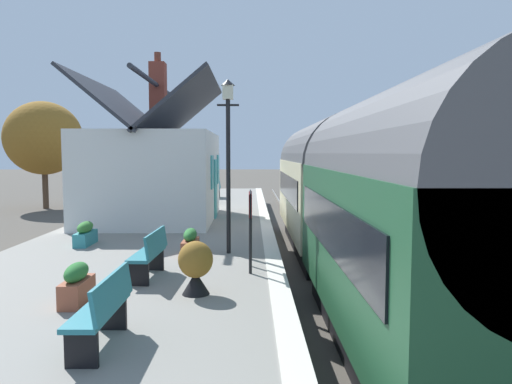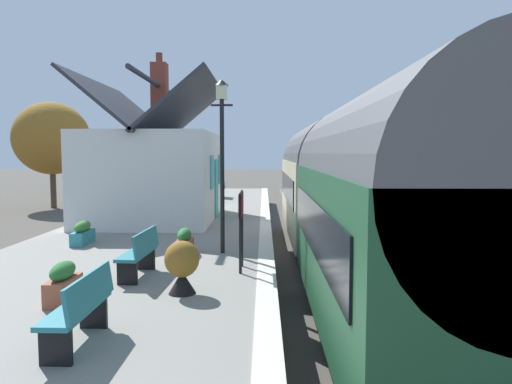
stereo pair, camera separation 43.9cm
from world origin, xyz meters
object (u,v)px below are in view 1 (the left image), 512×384
at_px(planter_edge_far, 85,234).
at_px(planter_under_sign, 201,189).
at_px(bench_mid_platform, 150,253).
at_px(planter_bench_left, 196,266).
at_px(bench_near_building, 217,189).
at_px(planter_corner_building, 190,242).
at_px(bench_by_lamp, 103,308).
at_px(station_building, 155,172).
at_px(bench_platform_end, 206,193).
at_px(planter_by_door, 174,193).
at_px(station_sign_board, 250,211).
at_px(lamp_post_platform, 228,134).
at_px(planter_bench_right, 77,284).
at_px(tree_mid_background, 44,138).
at_px(train, 354,195).

xyz_separation_m(planter_edge_far, planter_under_sign, (12.86, -1.57, 0.17)).
xyz_separation_m(bench_mid_platform, planter_bench_left, (-1.05, -0.97, -0.01)).
bearing_deg(bench_near_building, planter_corner_building, -178.47).
distance_m(bench_by_lamp, planter_corner_building, 5.23).
bearing_deg(bench_near_building, planter_under_sign, 75.57).
bearing_deg(station_building, planter_corner_building, -161.13).
xyz_separation_m(bench_mid_platform, bench_platform_end, (13.49, 0.25, 0.00)).
xyz_separation_m(bench_by_lamp, planter_under_sign, (19.22, 0.86, -0.02)).
height_order(bench_by_lamp, planter_under_sign, bench_by_lamp).
bearing_deg(planter_bench_left, planter_edge_far, 37.85).
bearing_deg(planter_by_door, planter_edge_far, 178.52).
height_order(planter_under_sign, station_sign_board, station_sign_board).
xyz_separation_m(planter_corner_building, lamp_post_platform, (0.13, -0.88, 2.48)).
distance_m(bench_by_lamp, planter_edge_far, 6.82).
relative_size(planter_bench_right, lamp_post_platform, 0.20).
bearing_deg(station_building, lamp_post_platform, -153.14).
xyz_separation_m(bench_by_lamp, tree_mid_background, (22.33, 10.33, 2.71)).
bearing_deg(planter_bench_right, planter_bench_left, -74.73).
relative_size(station_building, planter_under_sign, 7.50).
distance_m(bench_near_building, planter_by_door, 2.24).
relative_size(bench_near_building, planter_under_sign, 1.70).
bearing_deg(planter_corner_building, bench_mid_platform, 166.59).
height_order(train, bench_near_building, train).
bearing_deg(planter_corner_building, bench_near_building, 1.53).
height_order(station_sign_board, tree_mid_background, tree_mid_background).
distance_m(train, planter_edge_far, 6.85).
relative_size(bench_platform_end, lamp_post_platform, 0.35).
bearing_deg(station_sign_board, planter_corner_building, 43.52).
bearing_deg(planter_corner_building, train, -76.16).
distance_m(station_building, planter_by_door, 7.52).
bearing_deg(lamp_post_platform, train, -74.73).
height_order(bench_mid_platform, planter_under_sign, bench_mid_platform).
bearing_deg(bench_near_building, planter_edge_far, 169.09).
xyz_separation_m(station_building, planter_by_door, (7.38, 0.53, -1.37)).
xyz_separation_m(bench_by_lamp, bench_near_building, (19.00, -0.00, 0.00)).
bearing_deg(bench_mid_platform, bench_platform_end, 1.06).
height_order(bench_near_building, planter_bench_right, bench_near_building).
xyz_separation_m(bench_mid_platform, planter_bench_right, (-1.53, 0.81, -0.17)).
height_order(planter_bench_left, lamp_post_platform, lamp_post_platform).
distance_m(bench_mid_platform, planter_edge_far, 3.94).
xyz_separation_m(planter_bench_left, planter_corner_building, (3.08, 0.48, -0.18)).
relative_size(planter_by_door, planter_bench_left, 1.03).
distance_m(train, planter_by_door, 13.78).
distance_m(planter_edge_far, tree_mid_background, 18.04).
bearing_deg(planter_under_sign, planter_corner_building, -174.97).
bearing_deg(bench_by_lamp, lamp_post_platform, -13.12).
relative_size(planter_corner_building, tree_mid_background, 0.15).
distance_m(planter_by_door, station_sign_board, 15.11).
distance_m(station_building, station_sign_board, 7.95).
xyz_separation_m(bench_by_lamp, station_sign_board, (3.76, -1.76, 0.71)).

